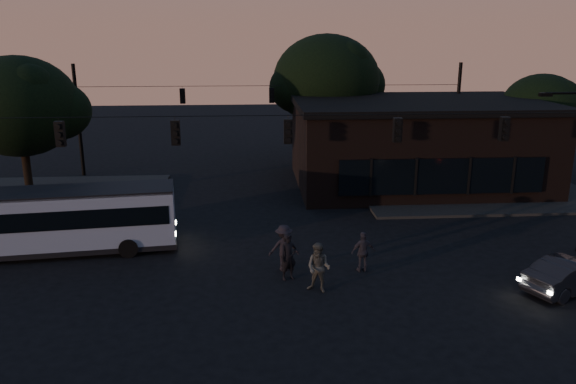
{
  "coord_description": "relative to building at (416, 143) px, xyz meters",
  "views": [
    {
      "loc": [
        -1.56,
        -18.43,
        9.31
      ],
      "look_at": [
        0.0,
        4.0,
        3.0
      ],
      "focal_mm": 35.0,
      "sensor_mm": 36.0,
      "label": 1
    }
  ],
  "objects": [
    {
      "name": "signal_rig_far",
      "position": [
        -9.0,
        4.03,
        1.5
      ],
      "size": [
        26.24,
        0.3,
        7.5
      ],
      "color": "black",
      "rests_on": "ground"
    },
    {
      "name": "ground",
      "position": [
        -9.0,
        -15.97,
        -2.71
      ],
      "size": [
        120.0,
        120.0,
        0.0
      ],
      "primitive_type": "plane",
      "color": "black",
      "rests_on": "ground"
    },
    {
      "name": "pedestrian_a",
      "position": [
        -9.12,
        -14.02,
        -1.77
      ],
      "size": [
        0.81,
        0.68,
        1.88
      ],
      "primitive_type": "imported",
      "rotation": [
        0.0,
        0.0,
        0.41
      ],
      "color": "black",
      "rests_on": "ground"
    },
    {
      "name": "pedestrian_c",
      "position": [
        -6.05,
        -13.46,
        -1.87
      ],
      "size": [
        1.04,
        0.56,
        1.69
      ],
      "primitive_type": "imported",
      "rotation": [
        0.0,
        0.0,
        3.29
      ],
      "color": "#2A2730",
      "rests_on": "ground"
    },
    {
      "name": "building",
      "position": [
        0.0,
        0.0,
        0.0
      ],
      "size": [
        15.4,
        10.41,
        5.4
      ],
      "color": "black",
      "rests_on": "ground"
    },
    {
      "name": "car",
      "position": [
        1.38,
        -15.8,
        -2.05
      ],
      "size": [
        4.23,
        2.94,
        1.32
      ],
      "primitive_type": "imported",
      "rotation": [
        0.0,
        0.0,
        2.0
      ],
      "color": "black",
      "rests_on": "ground"
    },
    {
      "name": "tree_left",
      "position": [
        -23.0,
        -2.97,
        2.86
      ],
      "size": [
        6.4,
        6.4,
        8.3
      ],
      "color": "black",
      "rests_on": "ground"
    },
    {
      "name": "sidewalk_far_right",
      "position": [
        3.0,
        -1.97,
        -2.63
      ],
      "size": [
        14.0,
        10.0,
        0.15
      ],
      "primitive_type": "cube",
      "color": "black",
      "rests_on": "ground"
    },
    {
      "name": "bus",
      "position": [
        -19.01,
        -10.52,
        -1.1
      ],
      "size": [
        10.37,
        3.51,
        2.86
      ],
      "rotation": [
        0.0,
        0.0,
        0.12
      ],
      "color": "gray",
      "rests_on": "ground"
    },
    {
      "name": "signal_rig_near",
      "position": [
        -9.0,
        -11.97,
        1.74
      ],
      "size": [
        26.24,
        0.3,
        7.5
      ],
      "color": "black",
      "rests_on": "ground"
    },
    {
      "name": "sidewalk_far_left",
      "position": [
        -23.0,
        -1.97,
        -2.63
      ],
      "size": [
        14.0,
        10.0,
        0.15
      ],
      "primitive_type": "cube",
      "color": "black",
      "rests_on": "ground"
    },
    {
      "name": "pedestrian_d",
      "position": [
        -9.24,
        -13.1,
        -1.74
      ],
      "size": [
        1.3,
        0.8,
        1.93
      ],
      "primitive_type": "imported",
      "rotation": [
        0.0,
        0.0,
        3.21
      ],
      "color": "black",
      "rests_on": "ground"
    },
    {
      "name": "tree_behind",
      "position": [
        -5.0,
        6.03,
        3.48
      ],
      "size": [
        7.6,
        7.6,
        9.43
      ],
      "color": "black",
      "rests_on": "ground"
    },
    {
      "name": "pedestrian_b",
      "position": [
        -8.08,
        -15.2,
        -1.75
      ],
      "size": [
        1.16,
        1.08,
        1.91
      ],
      "primitive_type": "imported",
      "rotation": [
        0.0,
        0.0,
        -0.5
      ],
      "color": "#40413B",
      "rests_on": "ground"
    },
    {
      "name": "tree_right",
      "position": [
        9.0,
        2.03,
        1.93
      ],
      "size": [
        5.2,
        5.2,
        6.86
      ],
      "color": "black",
      "rests_on": "ground"
    }
  ]
}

